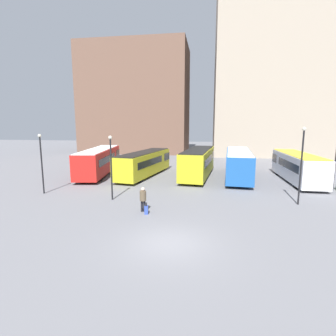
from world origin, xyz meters
name	(u,v)px	position (x,y,z in m)	size (l,w,h in m)	color
ground_plane	(169,243)	(0.00, 0.00, 0.00)	(160.00, 160.00, 0.00)	slate
building_block_left	(137,100)	(-13.74, 44.11, 11.03)	(21.87, 13.02, 22.07)	brown
building_block_right	(291,45)	(16.95, 44.11, 20.87)	(28.30, 17.51, 41.75)	tan
bus_0	(100,160)	(-11.03, 17.29, 1.65)	(4.34, 12.40, 3.02)	red
bus_1	(145,163)	(-5.42, 17.03, 1.51)	(4.24, 11.22, 2.77)	gold
bus_2	(198,162)	(0.71, 17.46, 1.70)	(3.68, 10.90, 3.13)	gold
bus_3	(238,163)	(5.15, 17.50, 1.65)	(3.45, 11.77, 3.01)	#1E56A3
bus_4	(297,166)	(11.01, 16.58, 1.58)	(2.57, 10.61, 2.91)	silver
traveler	(143,197)	(-2.47, 4.52, 1.01)	(0.50, 0.50, 1.70)	black
suitcase	(146,210)	(-2.15, 4.11, 0.29)	(0.29, 0.41, 0.82)	#334CB2
lamp_post_0	(302,160)	(8.50, 7.86, 3.35)	(0.28, 0.28, 5.69)	black
lamp_post_1	(111,162)	(-5.58, 6.96, 3.00)	(0.28, 0.28, 5.03)	black
lamp_post_2	(41,159)	(-12.08, 7.86, 3.03)	(0.28, 0.28, 5.08)	black
lamp_post_3	(336,156)	(12.97, 12.81, 3.14)	(0.28, 0.28, 5.29)	black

